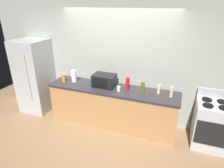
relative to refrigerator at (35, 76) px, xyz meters
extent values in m
plane|color=#93704C|center=(2.05, -0.40, -0.90)|extent=(8.00, 8.00, 0.00)
cube|color=#9EA399|center=(2.05, 0.41, 0.45)|extent=(6.40, 0.10, 2.70)
cube|color=#B27F4C|center=(2.05, 0.00, -0.47)|extent=(2.80, 0.60, 0.86)
cube|color=#2D2B30|center=(2.05, 0.00, -0.02)|extent=(2.84, 0.64, 0.04)
cube|color=#B7BABF|center=(0.00, 0.00, 0.00)|extent=(0.72, 0.70, 1.80)
cylinder|color=silver|center=(0.14, -0.37, 0.10)|extent=(0.02, 0.02, 1.10)
cube|color=#B7BABF|center=(4.05, 0.00, -0.45)|extent=(0.60, 0.60, 0.90)
cube|color=black|center=(4.05, -0.30, -0.45)|extent=(0.55, 0.02, 0.48)
cube|color=#B7BABF|center=(4.05, 0.28, 0.09)|extent=(0.60, 0.04, 0.18)
cylinder|color=black|center=(3.92, -0.12, 0.01)|extent=(0.18, 0.18, 0.02)
cylinder|color=black|center=(4.18, -0.12, 0.01)|extent=(0.18, 0.18, 0.02)
cylinder|color=black|center=(3.92, 0.12, 0.01)|extent=(0.18, 0.18, 0.02)
cylinder|color=black|center=(4.18, 0.12, 0.01)|extent=(0.18, 0.18, 0.02)
cube|color=black|center=(1.85, 0.05, 0.13)|extent=(0.48, 0.34, 0.27)
cube|color=black|center=(1.81, -0.12, 0.13)|extent=(0.34, 0.01, 0.21)
cylinder|color=white|center=(1.09, 0.05, 0.13)|extent=(0.12, 0.12, 0.27)
cylinder|color=red|center=(2.38, 0.03, 0.14)|extent=(0.08, 0.08, 0.28)
cylinder|color=orange|center=(0.88, -0.05, 0.10)|extent=(0.07, 0.07, 0.19)
cylinder|color=beige|center=(3.27, 0.03, 0.11)|extent=(0.06, 0.06, 0.22)
cylinder|color=beige|center=(3.02, 0.09, 0.10)|extent=(0.06, 0.06, 0.19)
cylinder|color=#4C6B19|center=(2.70, 0.04, 0.11)|extent=(0.07, 0.07, 0.22)
cylinder|color=white|center=(2.23, -0.07, 0.05)|extent=(0.08, 0.08, 0.10)
camera|label=1|loc=(3.35, -3.51, 1.73)|focal=30.83mm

